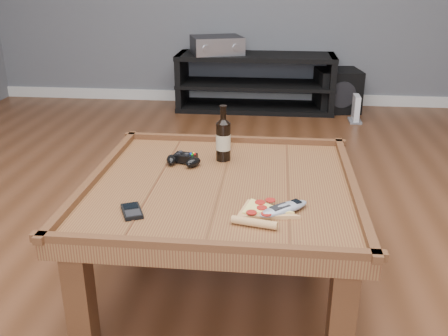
# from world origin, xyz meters

# --- Properties ---
(ground) EXTENTS (6.00, 6.00, 0.00)m
(ground) POSITION_xyz_m (0.00, 0.00, 0.00)
(ground) COLOR #4B2815
(ground) RESTS_ON ground
(baseboard) EXTENTS (5.00, 0.02, 0.10)m
(baseboard) POSITION_xyz_m (0.00, 2.99, 0.05)
(baseboard) COLOR silver
(baseboard) RESTS_ON ground
(coffee_table) EXTENTS (1.03, 1.03, 0.48)m
(coffee_table) POSITION_xyz_m (0.00, 0.00, 0.39)
(coffee_table) COLOR #572B18
(coffee_table) RESTS_ON ground
(media_console) EXTENTS (1.40, 0.45, 0.50)m
(media_console) POSITION_xyz_m (0.00, 2.75, 0.25)
(media_console) COLOR black
(media_console) RESTS_ON ground
(beer_bottle) EXTENTS (0.06, 0.06, 0.24)m
(beer_bottle) POSITION_xyz_m (-0.02, 0.24, 0.55)
(beer_bottle) COLOR black
(beer_bottle) RESTS_ON coffee_table
(game_controller) EXTENTS (0.16, 0.12, 0.04)m
(game_controller) POSITION_xyz_m (-0.18, 0.18, 0.47)
(game_controller) COLOR black
(game_controller) RESTS_ON coffee_table
(pizza_slice) EXTENTS (0.21, 0.29, 0.03)m
(pizza_slice) POSITION_xyz_m (0.16, -0.25, 0.46)
(pizza_slice) COLOR tan
(pizza_slice) RESTS_ON coffee_table
(smartphone) EXTENTS (0.10, 0.13, 0.01)m
(smartphone) POSITION_xyz_m (-0.27, -0.28, 0.46)
(smartphone) COLOR black
(smartphone) RESTS_ON coffee_table
(remote_control) EXTENTS (0.19, 0.17, 0.03)m
(remote_control) POSITION_xyz_m (0.23, -0.22, 0.46)
(remote_control) COLOR gray
(remote_control) RESTS_ON coffee_table
(av_receiver) EXTENTS (0.52, 0.47, 0.15)m
(av_receiver) POSITION_xyz_m (-0.35, 2.74, 0.57)
(av_receiver) COLOR black
(av_receiver) RESTS_ON media_console
(subwoofer) EXTENTS (0.42, 0.42, 0.37)m
(subwoofer) POSITION_xyz_m (0.74, 2.80, 0.18)
(subwoofer) COLOR black
(subwoofer) RESTS_ON ground
(game_console) EXTENTS (0.10, 0.18, 0.23)m
(game_console) POSITION_xyz_m (0.86, 2.44, 0.10)
(game_console) COLOR slate
(game_console) RESTS_ON ground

